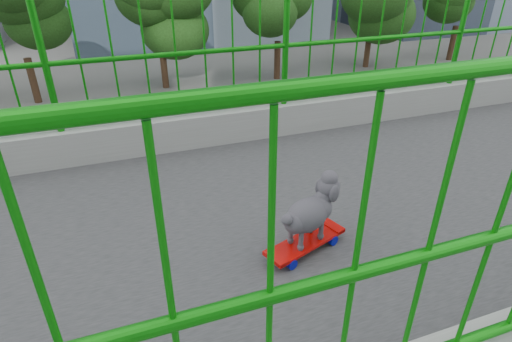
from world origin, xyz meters
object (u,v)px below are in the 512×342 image
at_px(car_2, 13,200).
at_px(car_3, 357,114).
at_px(poodle, 310,211).
at_px(skateboard, 305,243).
at_px(car_4, 294,101).
at_px(car_1, 425,170).

bearing_deg(car_2, car_3, -78.70).
bearing_deg(car_2, poodle, -158.83).
bearing_deg(car_2, skateboard, -158.93).
relative_size(skateboard, car_2, 0.11).
xyz_separation_m(skateboard, car_4, (-19.14, 8.84, -6.34)).
bearing_deg(poodle, skateboard, -90.00).
xyz_separation_m(skateboard, poodle, (-0.01, 0.02, 0.23)).
xyz_separation_m(skateboard, car_2, (-12.74, -4.91, -6.34)).
xyz_separation_m(poodle, car_1, (-9.53, 10.19, -6.47)).
distance_m(car_1, car_3, 6.46).
bearing_deg(poodle, car_3, 126.02).
bearing_deg(car_3, car_1, 172.02).
relative_size(car_1, car_4, 1.17).
bearing_deg(car_1, skateboard, -46.94).
distance_m(poodle, car_1, 15.38).
bearing_deg(car_1, car_2, -101.95).
relative_size(skateboard, poodle, 1.29).
bearing_deg(skateboard, car_4, 136.05).
bearing_deg(car_3, poodle, 145.18).
height_order(car_1, car_3, car_1).
xyz_separation_m(car_1, car_4, (-9.60, -1.37, -0.09)).
bearing_deg(car_1, poodle, -46.90).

